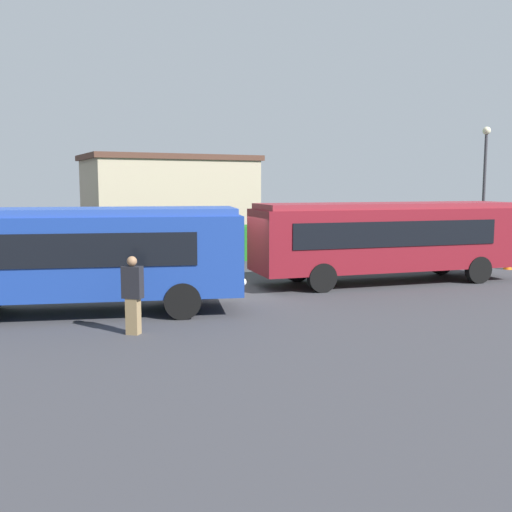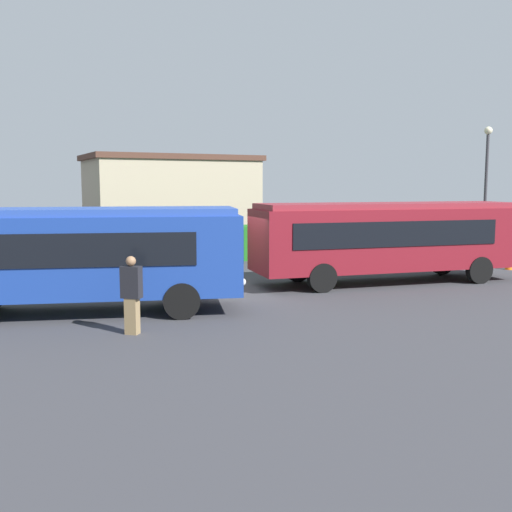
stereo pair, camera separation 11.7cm
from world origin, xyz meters
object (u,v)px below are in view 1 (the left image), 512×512
(bus_blue, at_px, (82,253))
(bus_maroon, at_px, (388,236))
(traffic_cone, at_px, (508,262))
(person_right, at_px, (350,248))
(person_far, at_px, (421,249))
(person_center, at_px, (204,268))
(lamppost, at_px, (484,180))
(person_left, at_px, (133,293))

(bus_blue, xyz_separation_m, bus_maroon, (11.14, 0.47, -0.00))
(bus_blue, distance_m, bus_maroon, 11.15)
(bus_blue, bearing_deg, traffic_cone, 20.11)
(bus_blue, distance_m, person_right, 11.72)
(bus_maroon, distance_m, person_far, 4.29)
(person_center, xyz_separation_m, lamppost, (14.66, 2.18, 2.89))
(person_far, bearing_deg, traffic_cone, -84.40)
(person_far, distance_m, lamppost, 4.88)
(person_right, distance_m, lamppost, 7.83)
(traffic_cone, bearing_deg, person_right, 161.91)
(person_left, xyz_separation_m, person_center, (3.28, 3.61, -0.06))
(person_left, height_order, person_far, person_left)
(person_right, height_order, lamppost, lamppost)
(bus_blue, xyz_separation_m, person_center, (3.93, 0.70, -0.78))
(bus_blue, bearing_deg, bus_maroon, 19.75)
(bus_maroon, relative_size, traffic_cone, 17.39)
(person_left, height_order, person_right, person_right)
(person_left, bearing_deg, lamppost, -30.47)
(person_far, bearing_deg, bus_blue, 134.31)
(bus_maroon, height_order, traffic_cone, bus_maroon)
(person_left, bearing_deg, person_far, -26.84)
(person_right, relative_size, lamppost, 0.31)
(person_center, bearing_deg, person_left, -109.30)
(person_far, bearing_deg, bus_maroon, 155.36)
(person_far, bearing_deg, person_left, 145.65)
(person_center, relative_size, lamppost, 0.29)
(traffic_cone, relative_size, lamppost, 0.10)
(person_left, xyz_separation_m, person_right, (10.63, 5.97, 0.02))
(person_left, distance_m, lamppost, 19.06)
(person_left, relative_size, person_right, 0.99)
(bus_blue, distance_m, person_left, 3.06)
(person_right, bearing_deg, lamppost, -77.39)
(bus_maroon, xyz_separation_m, lamppost, (7.46, 2.42, 2.11))
(person_center, distance_m, traffic_cone, 14.09)
(person_far, relative_size, traffic_cone, 2.77)
(person_center, relative_size, person_far, 1.07)
(person_center, bearing_deg, traffic_cone, 23.62)
(bus_maroon, bearing_deg, bus_blue, -168.35)
(person_left, bearing_deg, person_center, -0.61)
(bus_blue, bearing_deg, person_far, 27.53)
(person_right, relative_size, traffic_cone, 3.21)
(person_left, bearing_deg, person_right, -19.08)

